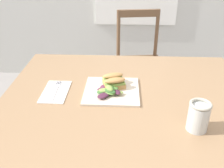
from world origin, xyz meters
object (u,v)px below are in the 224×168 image
at_px(chair_wooden_far, 139,62).
at_px(mason_jar_iced_tea, 198,118).
at_px(sandwich_half_front, 115,83).
at_px(sandwich_half_back, 113,78).
at_px(fork_on_napkin, 56,89).
at_px(plate_lunch, 112,91).
at_px(dining_table, 127,118).

distance_m(chair_wooden_far, mason_jar_iced_tea, 1.32).
distance_m(sandwich_half_front, sandwich_half_back, 0.05).
bearing_deg(fork_on_napkin, sandwich_half_back, 12.89).
xyz_separation_m(chair_wooden_far, sandwich_half_front, (-0.18, -0.99, 0.33)).
bearing_deg(mason_jar_iced_tea, sandwich_half_front, 139.27).
xyz_separation_m(chair_wooden_far, plate_lunch, (-0.19, -1.00, 0.30)).
xyz_separation_m(sandwich_half_front, mason_jar_iced_tea, (0.32, -0.28, 0.01)).
bearing_deg(plate_lunch, sandwich_half_front, 45.22).
xyz_separation_m(dining_table, plate_lunch, (-0.08, 0.04, 0.13)).
bearing_deg(chair_wooden_far, mason_jar_iced_tea, -83.51).
distance_m(plate_lunch, fork_on_napkin, 0.27).
bearing_deg(mason_jar_iced_tea, fork_on_napkin, 156.31).
xyz_separation_m(sandwich_half_back, fork_on_napkin, (-0.27, -0.06, -0.03)).
xyz_separation_m(chair_wooden_far, mason_jar_iced_tea, (0.14, -1.26, 0.35)).
height_order(dining_table, chair_wooden_far, chair_wooden_far).
height_order(dining_table, sandwich_half_back, sandwich_half_back).
bearing_deg(sandwich_half_front, chair_wooden_far, 79.80).
bearing_deg(fork_on_napkin, mason_jar_iced_tea, -23.69).
xyz_separation_m(sandwich_half_front, fork_on_napkin, (-0.28, -0.01, -0.03)).
bearing_deg(fork_on_napkin, chair_wooden_far, 65.28).
height_order(sandwich_half_front, fork_on_napkin, sandwich_half_front).
xyz_separation_m(chair_wooden_far, sandwich_half_back, (-0.19, -0.94, 0.33)).
height_order(sandwich_half_back, mason_jar_iced_tea, mason_jar_iced_tea).
distance_m(chair_wooden_far, sandwich_half_front, 1.05).
relative_size(sandwich_half_front, fork_on_napkin, 0.59).
bearing_deg(dining_table, chair_wooden_far, 83.75).
distance_m(chair_wooden_far, plate_lunch, 1.06).
bearing_deg(sandwich_half_back, mason_jar_iced_tea, -44.50).
xyz_separation_m(plate_lunch, fork_on_napkin, (-0.27, 0.00, 0.00)).
distance_m(dining_table, fork_on_napkin, 0.37).
height_order(plate_lunch, sandwich_half_back, sandwich_half_back).
bearing_deg(sandwich_half_back, chair_wooden_far, 78.60).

